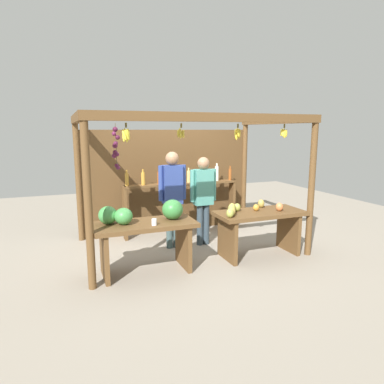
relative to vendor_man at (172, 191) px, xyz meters
The scene contains 7 objects.
ground_plane 1.02m from the vendor_man, 14.31° to the right, with size 12.00×12.00×0.00m, color gray.
market_stall 0.58m from the vendor_man, 60.29° to the left, with size 3.50×2.22×2.22m.
fruit_counter_left 1.14m from the vendor_man, 129.53° to the right, with size 1.42×0.64×1.01m.
fruit_counter_right 1.49m from the vendor_man, 36.72° to the right, with size 1.42×0.64×0.88m.
bottle_shelf_unit 0.86m from the vendor_man, 59.97° to the left, with size 2.25×0.22×1.35m.
vendor_man is the anchor object (origin of this frame).
vendor_woman 0.55m from the vendor_man, ahead, with size 0.48×0.21×1.54m.
Camera 1 is at (-1.99, -5.33, 1.99)m, focal length 32.11 mm.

